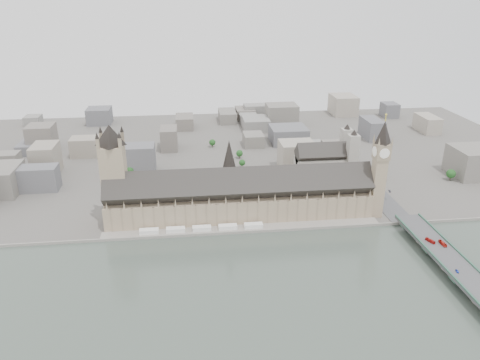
{
  "coord_description": "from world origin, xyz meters",
  "views": [
    {
      "loc": [
        -49.59,
        -405.35,
        217.25
      ],
      "look_at": [
        2.29,
        39.36,
        33.16
      ],
      "focal_mm": 35.0,
      "sensor_mm": 36.0,
      "label": 1
    }
  ],
  "objects": [
    {
      "name": "embankment_wall",
      "position": [
        0.0,
        -15.0,
        1.5
      ],
      "size": [
        600.0,
        1.5,
        3.0
      ],
      "primitive_type": "cube",
      "color": "gray",
      "rests_on": "ground"
    },
    {
      "name": "westminster_abbey",
      "position": [
        110.92,
        95.0,
        25.08
      ],
      "size": [
        68.0,
        36.0,
        64.0
      ],
      "color": "gray",
      "rests_on": "ground"
    },
    {
      "name": "victoria_tower",
      "position": [
        -122.0,
        26.0,
        55.2
      ],
      "size": [
        30.0,
        30.0,
        100.0
      ],
      "color": "gray",
      "rests_on": "ground"
    },
    {
      "name": "car_approach",
      "position": [
        167.98,
        41.27,
        11.02
      ],
      "size": [
        2.96,
        5.56,
        1.53
      ],
      "primitive_type": "imported",
      "rotation": [
        0.0,
        0.0,
        -0.16
      ],
      "color": "gray",
      "rests_on": "westminster_bridge"
    },
    {
      "name": "red_bus_south",
      "position": [
        166.83,
        -73.3,
        11.67
      ],
      "size": [
        2.7,
        10.25,
        2.84
      ],
      "primitive_type": "imported",
      "rotation": [
        0.0,
        0.0,
        0.03
      ],
      "color": "red",
      "rests_on": "westminster_bridge"
    },
    {
      "name": "terrace_tents",
      "position": [
        -40.0,
        -7.0,
        4.0
      ],
      "size": [
        118.0,
        7.0,
        4.0
      ],
      "color": "white",
      "rests_on": "river_terrace"
    },
    {
      "name": "river_thames",
      "position": [
        0.0,
        -165.0,
        0.0
      ],
      "size": [
        600.0,
        600.0,
        0.0
      ],
      "primitive_type": "plane",
      "color": "#424E46",
      "rests_on": "ground"
    },
    {
      "name": "city_skyline_inland",
      "position": [
        0.0,
        245.0,
        19.0
      ],
      "size": [
        720.0,
        360.0,
        38.0
      ],
      "primitive_type": null,
      "color": "gray",
      "rests_on": "ground"
    },
    {
      "name": "central_tower",
      "position": [
        -10.0,
        26.0,
        57.92
      ],
      "size": [
        13.0,
        13.0,
        48.0
      ],
      "color": "gray",
      "rests_on": "ground"
    },
    {
      "name": "westminster_bridge",
      "position": [
        162.0,
        -87.5,
        5.12
      ],
      "size": [
        25.0,
        325.0,
        10.25
      ],
      "primitive_type": "cube",
      "color": "#474749",
      "rests_on": "ground"
    },
    {
      "name": "elizabeth_tower",
      "position": [
        138.0,
        8.0,
        58.09
      ],
      "size": [
        17.0,
        17.0,
        107.5
      ],
      "color": "gray",
      "rests_on": "ground"
    },
    {
      "name": "car_blue",
      "position": [
        156.73,
        -114.43,
        10.98
      ],
      "size": [
        2.57,
        4.56,
        1.46
      ],
      "primitive_type": "imported",
      "rotation": [
        0.0,
        0.0,
        -0.2
      ],
      "color": "#1C38B9",
      "rests_on": "westminster_bridge"
    },
    {
      "name": "bridge_parapets",
      "position": [
        162.0,
        -132.0,
        10.82
      ],
      "size": [
        25.0,
        235.0,
        1.15
      ],
      "primitive_type": null,
      "color": "#345F4B",
      "rests_on": "westminster_bridge"
    },
    {
      "name": "river_terrace",
      "position": [
        0.0,
        -7.5,
        1.0
      ],
      "size": [
        270.0,
        15.0,
        2.0
      ],
      "primitive_type": "cube",
      "color": "gray",
      "rests_on": "ground"
    },
    {
      "name": "park_trees",
      "position": [
        -10.0,
        60.0,
        7.5
      ],
      "size": [
        110.0,
        30.0,
        15.0
      ],
      "primitive_type": null,
      "color": "#184318",
      "rests_on": "ground"
    },
    {
      "name": "palace_of_westminster",
      "position": [
        0.0,
        19.7,
        22.71
      ],
      "size": [
        265.0,
        40.73,
        55.44
      ],
      "color": "gray",
      "rests_on": "ground"
    },
    {
      "name": "ground",
      "position": [
        0.0,
        0.0,
        0.0
      ],
      "size": [
        900.0,
        900.0,
        0.0
      ],
      "primitive_type": "plane",
      "color": "#595651",
      "rests_on": "ground"
    },
    {
      "name": "red_bus_north",
      "position": [
        158.48,
        -67.46,
        11.59
      ],
      "size": [
        5.77,
        9.76,
        2.68
      ],
      "primitive_type": "imported",
      "rotation": [
        0.0,
        0.0,
        0.39
      ],
      "color": "red",
      "rests_on": "westminster_bridge"
    }
  ]
}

